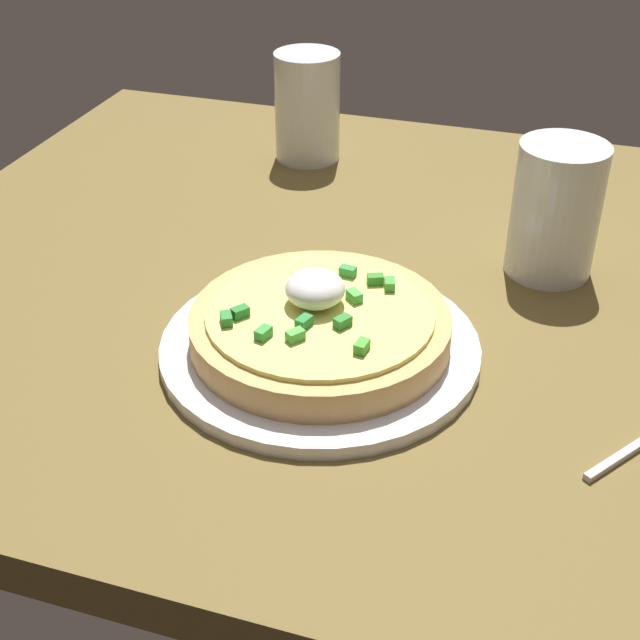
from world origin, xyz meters
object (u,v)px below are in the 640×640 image
object	(u,v)px
pizza	(320,325)
cup_far	(554,218)
plate	(320,347)
cup_near	(307,110)

from	to	relation	value
pizza	cup_far	bearing A→B (deg)	49.77
plate	cup_far	world-z (taller)	cup_far
plate	cup_far	xyz separation A→B (cm)	(15.62, 18.54, 4.71)
cup_near	pizza	bearing A→B (deg)	-70.35
pizza	cup_far	distance (cm)	24.38
pizza	cup_near	xyz separation A→B (cm)	(-12.97, 36.32, 2.90)
plate	cup_near	size ratio (longest dim) A/B	2.08
pizza	cup_far	world-z (taller)	cup_far
cup_near	plate	bearing A→B (deg)	-70.33
plate	pizza	bearing A→B (deg)	131.91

